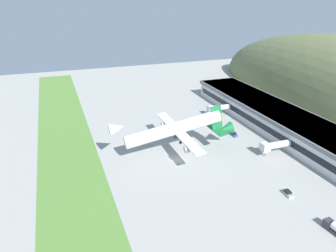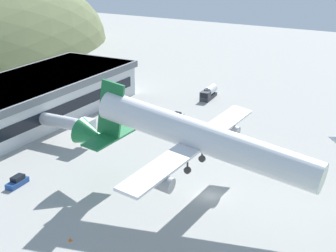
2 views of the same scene
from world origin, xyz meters
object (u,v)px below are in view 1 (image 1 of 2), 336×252
(jetway_0, at_px, (218,108))
(service_car_1, at_px, (233,134))
(traffic_cone_0, at_px, (183,132))
(jetway_1, at_px, (274,145))
(terminal_building, at_px, (277,118))
(service_car_0, at_px, (288,193))
(box_truck, at_px, (213,118))
(cargo_airplane, at_px, (176,129))

(jetway_0, distance_m, service_car_1, 25.10)
(traffic_cone_0, bearing_deg, jetway_1, 37.84)
(terminal_building, distance_m, service_car_0, 53.95)
(service_car_0, height_order, service_car_1, service_car_1)
(service_car_1, xyz_separation_m, box_truck, (-19.22, 0.04, 0.69))
(cargo_airplane, distance_m, service_car_1, 32.72)
(traffic_cone_0, bearing_deg, box_truck, 115.64)
(terminal_building, bearing_deg, service_car_0, -33.16)
(terminal_building, distance_m, jetway_1, 27.54)
(service_car_0, bearing_deg, service_car_1, 170.88)
(service_car_0, bearing_deg, cargo_airplane, -147.46)
(jetway_1, xyz_separation_m, traffic_cone_0, (-30.83, -23.95, -3.71))
(terminal_building, height_order, jetway_1, terminal_building)
(jetway_1, relative_size, service_car_1, 2.70)
(service_car_0, relative_size, box_truck, 0.48)
(terminal_building, relative_size, jetway_0, 9.71)
(service_car_1, bearing_deg, service_car_0, -9.12)
(terminal_building, xyz_separation_m, jetway_0, (-23.79, -17.18, -1.11))
(jetway_1, bearing_deg, service_car_0, -26.96)
(traffic_cone_0, bearing_deg, terminal_building, 77.06)
(terminal_building, relative_size, service_car_0, 28.17)
(jetway_0, distance_m, service_car_0, 69.96)
(service_car_0, xyz_separation_m, traffic_cone_0, (-54.50, -11.91, -0.31))
(jetway_0, xyz_separation_m, box_truck, (5.14, -5.06, -2.61))
(service_car_0, relative_size, service_car_1, 0.91)
(terminal_building, bearing_deg, cargo_airplane, -79.64)
(jetway_0, height_order, service_car_1, jetway_0)
(service_car_0, bearing_deg, terminal_building, 146.84)
(terminal_building, relative_size, jetway_1, 9.44)
(jetway_1, distance_m, service_car_1, 21.59)
(box_truck, xyz_separation_m, traffic_cone_0, (9.16, -19.08, -1.10))
(cargo_airplane, xyz_separation_m, service_car_1, (-8.94, 29.78, -10.17))
(box_truck, bearing_deg, traffic_cone_0, -64.36)
(terminal_building, height_order, service_car_1, terminal_building)
(jetway_1, height_order, service_car_1, jetway_1)
(jetway_1, bearing_deg, service_car_1, -166.71)
(traffic_cone_0, bearing_deg, jetway_0, 120.63)
(terminal_building, height_order, box_truck, terminal_building)
(terminal_building, distance_m, service_car_1, 22.71)
(jetway_1, bearing_deg, box_truck, -173.06)
(cargo_airplane, height_order, traffic_cone_0, cargo_airplane)
(jetway_0, relative_size, service_car_1, 2.63)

